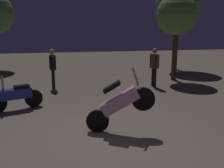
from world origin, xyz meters
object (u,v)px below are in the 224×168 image
(motorcycle_blue_parked_left, at_px, (16,96))
(person_rider_beside, at_px, (53,65))
(motorcycle_pink_foreground, at_px, (120,103))
(person_bystander_far, at_px, (154,64))

(motorcycle_blue_parked_left, xyz_separation_m, person_rider_beside, (1.08, 2.68, 0.53))
(motorcycle_pink_foreground, xyz_separation_m, person_bystander_far, (2.53, 4.54, 0.23))
(person_rider_beside, distance_m, person_bystander_far, 4.23)
(motorcycle_blue_parked_left, relative_size, person_rider_beside, 0.97)
(motorcycle_pink_foreground, distance_m, motorcycle_blue_parked_left, 3.65)
(person_rider_beside, relative_size, person_bystander_far, 0.99)
(motorcycle_pink_foreground, distance_m, person_bystander_far, 5.20)
(motorcycle_pink_foreground, distance_m, person_rider_beside, 5.33)
(motorcycle_blue_parked_left, bearing_deg, person_bystander_far, -179.43)
(motorcycle_blue_parked_left, relative_size, person_bystander_far, 0.96)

